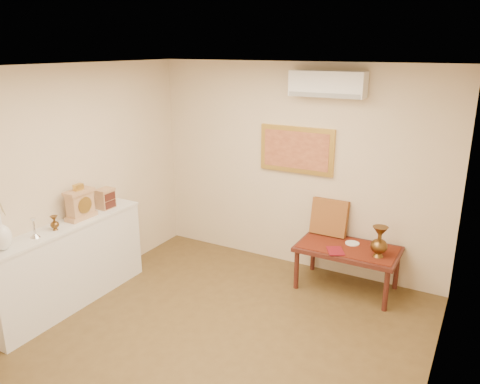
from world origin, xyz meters
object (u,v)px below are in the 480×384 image
Objects in this scene: mantel_clock at (80,204)px; low_table at (348,252)px; brass_urn_tall at (380,238)px; wooden_chest at (106,199)px; display_ledge at (70,265)px.

low_table is at bearing 31.58° from mantel_clock.
low_table is (-0.38, 0.10, -0.30)m from brass_urn_tall.
wooden_chest is at bearing -155.22° from low_table.
brass_urn_tall is 3.55m from display_ledge.
brass_urn_tall is at bearing 26.88° from mantel_clock.
brass_urn_tall reaches higher than display_ledge.
mantel_clock is 3.20m from low_table.
brass_urn_tall is at bearing 30.30° from display_ledge.
wooden_chest is (-3.06, -1.14, 0.32)m from brass_urn_tall.
wooden_chest reaches higher than low_table.
mantel_clock is at bearing -88.55° from wooden_chest.
brass_urn_tall is at bearing 20.46° from wooden_chest.
mantel_clock is (0.01, 0.24, 0.66)m from display_ledge.
mantel_clock is at bearing -148.42° from low_table.
mantel_clock is (-3.05, -1.54, 0.37)m from brass_urn_tall.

